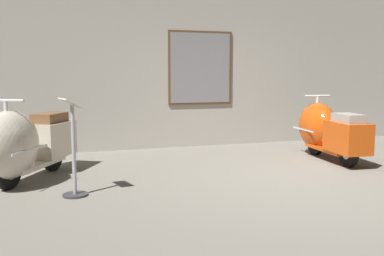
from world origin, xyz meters
TOP-DOWN VIEW (x-y plane):
  - ground_plane at (0.00, 0.00)m, footprint 60.00×60.00m
  - showroom_back_wall at (-0.18, 3.22)m, footprint 18.00×0.63m
  - scooter_0 at (-3.28, 1.18)m, footprint 1.31×1.78m
  - scooter_1 at (1.31, 1.33)m, footprint 0.63×1.72m
  - info_stanchion at (-2.70, 0.33)m, footprint 0.30×0.36m

SIDE VIEW (x-z plane):
  - ground_plane at x=0.00m, z-range 0.00..0.00m
  - info_stanchion at x=-2.70m, z-range -0.09..1.02m
  - scooter_1 at x=1.31m, z-range -0.05..0.98m
  - scooter_0 at x=-3.28m, z-range -0.05..1.03m
  - showroom_back_wall at x=-0.18m, z-range 0.00..3.85m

